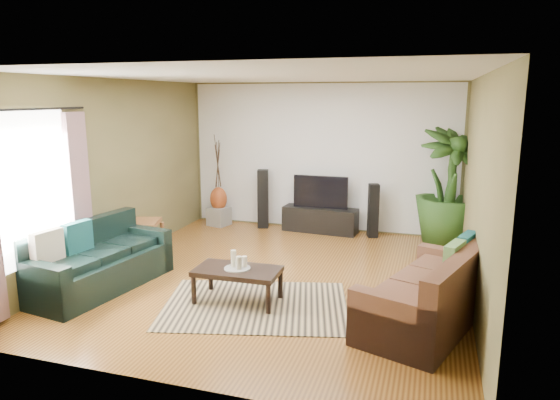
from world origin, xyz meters
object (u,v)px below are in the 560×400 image
at_px(speaker_left, 263,199).
at_px(speaker_right, 373,211).
at_px(tv_stand, 320,220).
at_px(vase, 219,199).
at_px(potted_plant, 449,187).
at_px(side_table, 141,239).
at_px(sofa_left, 99,256).
at_px(sofa_right, 428,286).
at_px(pedestal, 219,216).
at_px(coffee_table, 238,285).
at_px(television, 321,192).

distance_m(speaker_left, speaker_right, 2.07).
xyz_separation_m(tv_stand, vase, (-1.97, -0.10, 0.29)).
bearing_deg(potted_plant, speaker_left, 178.13).
bearing_deg(side_table, speaker_right, 33.98).
xyz_separation_m(sofa_left, vase, (0.14, 3.42, 0.09)).
bearing_deg(tv_stand, potted_plant, 1.99).
bearing_deg(sofa_right, speaker_left, -118.03).
bearing_deg(vase, sofa_left, -92.39).
relative_size(speaker_left, pedestal, 3.10).
bearing_deg(vase, potted_plant, -0.04).
bearing_deg(potted_plant, coffee_table, -126.45).
relative_size(sofa_left, vase, 4.25).
bearing_deg(speaker_left, pedestal, 171.36).
bearing_deg(television, pedestal, -176.96).
bearing_deg(sofa_right, television, -130.25).
xyz_separation_m(coffee_table, television, (0.25, 3.41, 0.54)).
height_order(coffee_table, pedestal, coffee_table).
height_order(coffee_table, side_table, side_table).
height_order(television, speaker_left, speaker_left).
relative_size(television, potted_plant, 0.51).
bearing_deg(pedestal, side_table, -98.85).
bearing_deg(side_table, television, 44.46).
distance_m(sofa_right, speaker_left, 4.52).
relative_size(speaker_right, vase, 2.09).
bearing_deg(coffee_table, tv_stand, 84.95).
relative_size(potted_plant, side_table, 3.38).
relative_size(television, side_table, 1.72).
relative_size(coffee_table, side_table, 1.76).
bearing_deg(vase, side_table, -98.85).
bearing_deg(potted_plant, sofa_right, -94.39).
distance_m(vase, side_table, 2.20).
height_order(tv_stand, side_table, side_table).
bearing_deg(sofa_right, vase, -110.00).
xyz_separation_m(coffee_table, tv_stand, (0.25, 3.41, 0.02)).
relative_size(tv_stand, speaker_left, 1.23).
height_order(sofa_right, vase, sofa_right).
xyz_separation_m(sofa_right, vase, (-3.92, 3.23, 0.09)).
distance_m(sofa_left, coffee_table, 1.88).
height_order(coffee_table, speaker_left, speaker_left).
xyz_separation_m(speaker_left, potted_plant, (3.30, -0.11, 0.43)).
bearing_deg(speaker_right, pedestal, 163.01).
relative_size(sofa_left, pedestal, 5.44).
bearing_deg(speaker_right, sofa_left, -149.46).
xyz_separation_m(sofa_left, side_table, (-0.19, 1.26, -0.14)).
xyz_separation_m(speaker_right, side_table, (-3.27, -2.21, -0.19)).
bearing_deg(tv_stand, vase, -172.16).
bearing_deg(speaker_left, television, -15.53).
bearing_deg(coffee_table, sofa_right, 1.22).
bearing_deg(speaker_right, sofa_right, -91.23).
bearing_deg(tv_stand, sofa_left, -116.14).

